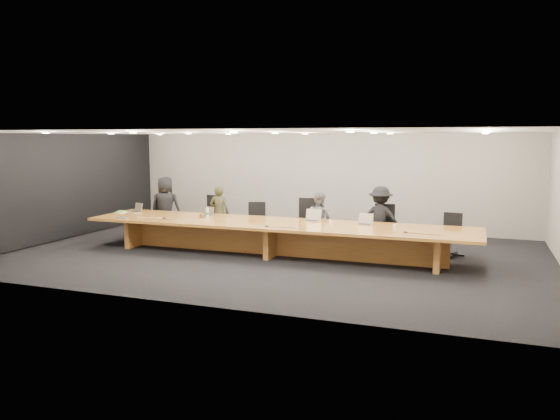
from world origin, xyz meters
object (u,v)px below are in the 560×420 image
at_px(person_a, 166,207).
at_px(mic_right, 405,232).
at_px(laptop_e, 364,219).
at_px(paper_cup_near, 331,222).
at_px(paper_cup_far, 394,226).
at_px(mic_center, 267,226).
at_px(chair_mid_right, 306,222).
at_px(person_b, 219,213).
at_px(chair_right, 384,228).
at_px(water_bottle, 207,213).
at_px(conference_table, 275,232).
at_px(amber_mug, 201,216).
at_px(person_d, 380,219).
at_px(av_box, 122,218).
at_px(laptop_d, 312,215).
at_px(chair_far_left, 156,216).
at_px(chair_mid_left, 256,223).
at_px(laptop_b, 206,211).
at_px(mic_left, 164,218).
at_px(laptop_a, 135,208).
at_px(chair_left, 209,217).
at_px(person_c, 319,220).

distance_m(person_a, mic_right, 6.71).
relative_size(person_a, laptop_e, 4.99).
relative_size(laptop_e, paper_cup_near, 4.23).
relative_size(paper_cup_far, mic_center, 0.76).
relative_size(chair_mid_right, person_b, 0.84).
height_order(chair_right, water_bottle, chair_right).
height_order(chair_right, laptop_e, chair_right).
bearing_deg(conference_table, amber_mug, 177.64).
xyz_separation_m(person_d, mic_right, (0.79, -1.61, -0.01)).
xyz_separation_m(chair_mid_right, av_box, (-4.02, -1.86, 0.16)).
xyz_separation_m(conference_table, chair_right, (2.26, 1.22, 0.05)).
bearing_deg(water_bottle, laptop_d, 9.46).
relative_size(person_a, water_bottle, 6.60).
distance_m(chair_right, laptop_d, 1.76).
bearing_deg(amber_mug, mic_right, -4.86).
bearing_deg(water_bottle, paper_cup_near, 5.20).
xyz_separation_m(person_a, mic_center, (3.60, -1.70, -0.06)).
xyz_separation_m(chair_far_left, person_d, (6.10, 0.09, 0.21)).
bearing_deg(chair_mid_left, laptop_e, -31.10).
height_order(chair_mid_right, laptop_b, chair_mid_right).
xyz_separation_m(chair_far_left, mic_left, (1.22, -1.52, 0.21)).
bearing_deg(laptop_a, chair_left, 51.45).
distance_m(paper_cup_near, mic_right, 1.83).
distance_m(laptop_a, mic_left, 1.49).
distance_m(mic_center, mic_right, 2.95).
bearing_deg(paper_cup_near, amber_mug, -176.50).
xyz_separation_m(chair_left, amber_mug, (0.39, -1.14, 0.21)).
relative_size(person_b, water_bottle, 5.79).
height_order(water_bottle, av_box, water_bottle).
height_order(laptop_a, paper_cup_far, laptop_a).
bearing_deg(chair_right, paper_cup_far, -75.20).
distance_m(person_d, mic_right, 1.79).
relative_size(chair_right, amber_mug, 12.51).
height_order(chair_mid_left, laptop_d, chair_mid_left).
bearing_deg(person_c, person_d, -159.96).
bearing_deg(water_bottle, conference_table, -0.15).
bearing_deg(paper_cup_near, conference_table, -167.40).
xyz_separation_m(chair_left, person_a, (-1.25, -0.09, 0.23)).
xyz_separation_m(chair_far_left, av_box, (0.27, -1.86, 0.21)).
bearing_deg(laptop_d, laptop_a, -176.86).
bearing_deg(av_box, person_d, 11.97).
height_order(chair_left, mic_right, chair_left).
bearing_deg(water_bottle, person_d, 17.95).
xyz_separation_m(person_d, paper_cup_far, (0.49, -1.10, 0.02)).
distance_m(laptop_e, mic_right, 1.20).
relative_size(water_bottle, mic_center, 2.35).
xyz_separation_m(person_b, laptop_d, (2.78, -0.82, 0.18)).
bearing_deg(chair_right, chair_left, 174.31).
distance_m(conference_table, laptop_e, 2.03).
distance_m(laptop_b, mic_center, 2.17).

